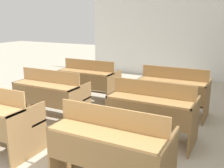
% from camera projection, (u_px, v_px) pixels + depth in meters
% --- Properties ---
extents(wall_back, '(5.99, 0.06, 2.88)m').
position_uv_depth(wall_back, '(178.00, 33.00, 8.19)').
color(wall_back, silver).
rests_on(wall_back, ground_plane).
extents(bench_front_right, '(1.30, 0.70, 0.97)m').
position_uv_depth(bench_front_right, '(111.00, 147.00, 2.90)').
color(bench_front_right, olive).
rests_on(bench_front_right, ground_plane).
extents(bench_second_left, '(1.30, 0.70, 0.97)m').
position_uv_depth(bench_second_left, '(51.00, 94.00, 4.90)').
color(bench_second_left, olive).
rests_on(bench_second_left, ground_plane).
extents(bench_second_right, '(1.30, 0.70, 0.97)m').
position_uv_depth(bench_second_right, '(152.00, 110.00, 4.04)').
color(bench_second_right, olive).
rests_on(bench_second_right, ground_plane).
extents(bench_third_left, '(1.30, 0.70, 0.97)m').
position_uv_depth(bench_third_left, '(89.00, 80.00, 6.04)').
color(bench_third_left, olive).
rests_on(bench_third_left, ground_plane).
extents(bench_third_right, '(1.30, 0.70, 0.97)m').
position_uv_depth(bench_third_right, '(173.00, 90.00, 5.15)').
color(bench_third_right, olive).
rests_on(bench_third_right, ground_plane).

